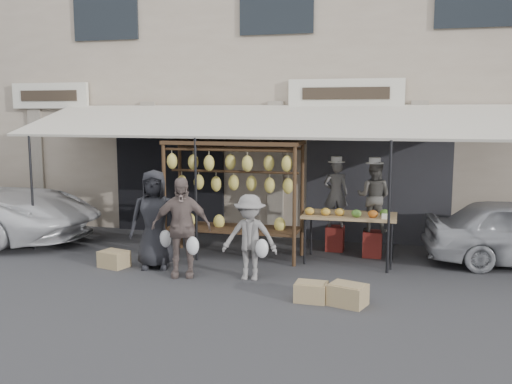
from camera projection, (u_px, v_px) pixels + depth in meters
ground_plane at (230, 281)px, 9.39m from camera, size 90.00×90.00×0.00m
shophouse at (301, 78)px, 15.11m from camera, size 24.00×6.15×7.30m
awning at (263, 122)px, 11.22m from camera, size 10.00×2.35×2.92m
banana_rack at (233, 176)px, 10.74m from camera, size 2.60×0.90×2.24m
produce_table at (349, 216)px, 10.46m from camera, size 1.70×0.90×1.04m
vendor_left at (336, 194)px, 11.32m from camera, size 0.54×0.41×1.33m
vendor_right at (374, 197)px, 10.83m from camera, size 0.73×0.62×1.34m
customer_left at (154, 219)px, 10.10m from camera, size 0.98×0.77×1.76m
customer_mid at (181, 227)px, 9.59m from camera, size 1.07×0.66×1.70m
customer_right at (250, 237)px, 9.42m from camera, size 0.96×0.60×1.43m
stool_left at (335, 238)px, 11.45m from camera, size 0.43×0.43×0.49m
stool_right at (372, 244)px, 10.96m from camera, size 0.40×0.40×0.50m
crate_near_a at (311, 292)px, 8.40m from camera, size 0.48×0.37×0.28m
crate_near_b at (348, 295)px, 8.22m from camera, size 0.61×0.53×0.31m
crate_far at (114, 259)px, 10.24m from camera, size 0.57×0.48×0.29m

